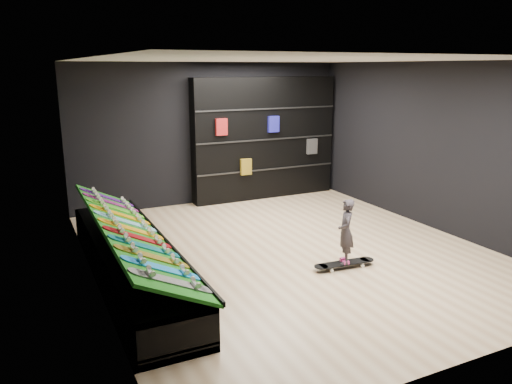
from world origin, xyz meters
name	(u,v)px	position (x,y,z in m)	size (l,w,h in m)	color
floor	(289,251)	(0.00, 0.00, 0.00)	(6.00, 7.00, 0.01)	#D1B58D
ceiling	(292,60)	(0.00, 0.00, 3.00)	(6.00, 7.00, 0.01)	white
wall_back	(210,134)	(0.00, 3.50, 1.50)	(6.00, 0.02, 3.00)	black
wall_front	(477,221)	(0.00, -3.50, 1.50)	(6.00, 0.02, 3.00)	black
wall_left	(89,178)	(-3.00, 0.00, 1.50)	(0.02, 7.00, 3.00)	black
wall_right	(436,147)	(3.00, 0.00, 1.50)	(0.02, 7.00, 3.00)	black
display_rack	(130,263)	(-2.55, 0.00, 0.25)	(0.90, 4.50, 0.50)	black
turf_ramp	(131,231)	(-2.50, 0.00, 0.71)	(1.00, 4.50, 0.04)	#115C0E
back_shelving	(264,138)	(1.22, 3.32, 1.34)	(3.36, 0.39, 2.69)	black
floor_skateboard	(344,265)	(0.40, -0.96, 0.04)	(0.98, 0.22, 0.09)	black
child	(345,244)	(0.40, -0.96, 0.38)	(0.22, 0.15, 0.58)	black
display_board_0	(172,281)	(-2.49, -1.90, 0.74)	(0.98, 0.22, 0.09)	black
display_board_1	(162,268)	(-2.49, -1.52, 0.74)	(0.98, 0.22, 0.09)	blue
display_board_2	(153,257)	(-2.49, -1.14, 0.74)	(0.98, 0.22, 0.09)	yellow
display_board_3	(145,246)	(-2.49, -0.76, 0.74)	(0.98, 0.22, 0.09)	#0C8C99
display_board_4	(138,237)	(-2.49, -0.38, 0.74)	(0.98, 0.22, 0.09)	red
display_board_5	(132,229)	(-2.49, 0.00, 0.74)	(0.98, 0.22, 0.09)	orange
display_board_6	(126,222)	(-2.49, 0.38, 0.74)	(0.98, 0.22, 0.09)	#0CB2E5
display_board_7	(121,215)	(-2.49, 0.76, 0.74)	(0.98, 0.22, 0.09)	yellow
display_board_8	(116,208)	(-2.49, 1.14, 0.74)	(0.98, 0.22, 0.09)	green
display_board_9	(112,203)	(-2.49, 1.52, 0.74)	(0.98, 0.22, 0.09)	#2626BF
display_board_10	(108,197)	(-2.49, 1.90, 0.74)	(0.98, 0.22, 0.09)	purple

